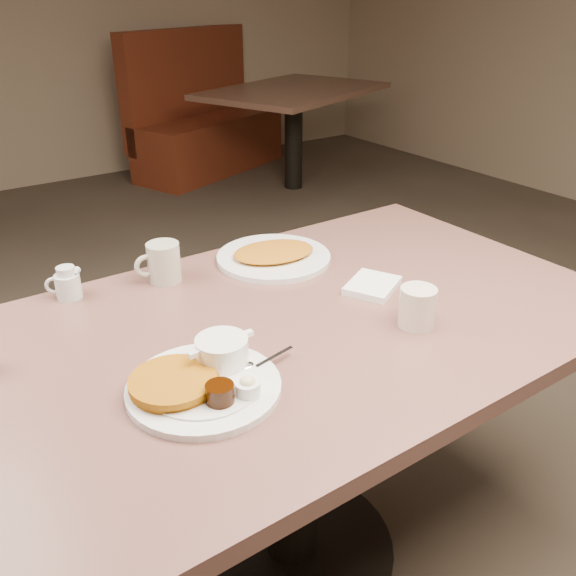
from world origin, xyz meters
TOP-DOWN VIEW (x-y plane):
  - diner_table at (0.00, 0.00)m, footprint 1.50×0.90m
  - main_plate at (-0.28, -0.11)m, footprint 0.35×0.30m
  - coffee_mug_near at (0.21, -0.17)m, footprint 0.12×0.10m
  - napkin at (0.25, 0.01)m, footprint 0.17×0.16m
  - coffee_mug_far at (-0.15, 0.35)m, footprint 0.12×0.09m
  - creamer_right at (-0.38, 0.39)m, footprint 0.08×0.06m
  - hash_plate at (0.14, 0.30)m, footprint 0.36×0.36m
  - booth_back_right at (1.68, 3.55)m, footprint 1.83×1.97m

SIDE VIEW (x-z plane):
  - booth_back_right at x=1.68m, z-range -0.15..0.97m
  - diner_table at x=0.00m, z-range 0.21..0.96m
  - napkin at x=0.25m, z-range 0.75..0.77m
  - hash_plate at x=0.14m, z-range 0.75..0.78m
  - main_plate at x=-0.28m, z-range 0.74..0.81m
  - creamer_right at x=-0.38m, z-range 0.75..0.83m
  - coffee_mug_near at x=0.21m, z-range 0.75..0.84m
  - coffee_mug_far at x=-0.15m, z-range 0.75..0.85m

